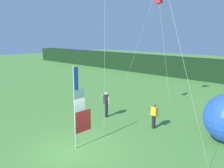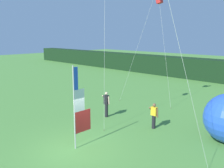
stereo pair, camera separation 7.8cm
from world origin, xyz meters
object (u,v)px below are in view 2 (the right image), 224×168
(person_near_banner, at_px, (154,115))
(kite_red_box_4, at_px, (159,0))
(banner_flag, at_px, (79,109))
(person_mid_field, at_px, (106,104))

(person_near_banner, bearing_deg, kite_red_box_4, 123.25)
(banner_flag, height_order, person_mid_field, banner_flag)
(banner_flag, bearing_deg, kite_red_box_4, 99.59)
(banner_flag, xyz_separation_m, kite_red_box_4, (-1.47, 8.73, 6.01))
(person_near_banner, distance_m, kite_red_box_4, 8.68)
(person_near_banner, distance_m, person_mid_field, 3.56)
(person_mid_field, height_order, kite_red_box_4, kite_red_box_4)
(person_near_banner, relative_size, person_mid_field, 0.89)
(banner_flag, distance_m, person_mid_field, 4.82)
(banner_flag, height_order, person_near_banner, banner_flag)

